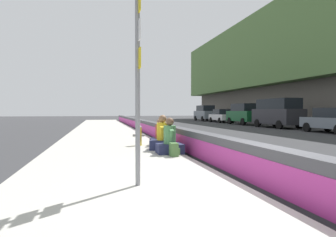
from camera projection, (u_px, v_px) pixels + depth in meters
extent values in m
plane|color=#353538|center=(267.00, 191.00, 5.43)|extent=(160.00, 160.00, 0.00)
cube|color=#B5B2A8|center=(125.00, 197.00, 4.82)|extent=(80.00, 4.40, 0.14)
cube|color=#47474C|center=(268.00, 169.00, 5.42)|extent=(76.00, 0.44, 0.85)
cube|color=#B2338C|center=(257.00, 172.00, 5.37)|extent=(74.48, 0.01, 0.54)
cylinder|color=gray|center=(138.00, 87.00, 5.29)|extent=(0.09, 0.09, 3.60)
cube|color=yellow|center=(139.00, 4.00, 5.25)|extent=(0.44, 0.02, 0.36)
cube|color=black|center=(139.00, 4.00, 5.25)|extent=(0.30, 0.01, 0.10)
cube|color=white|center=(139.00, 32.00, 5.26)|extent=(0.44, 0.02, 0.36)
cube|color=black|center=(139.00, 32.00, 5.27)|extent=(0.30, 0.01, 0.10)
cube|color=yellow|center=(139.00, 59.00, 5.28)|extent=(0.44, 0.02, 0.36)
cube|color=black|center=(139.00, 59.00, 5.28)|extent=(0.30, 0.01, 0.10)
cylinder|color=gold|center=(139.00, 136.00, 11.44)|extent=(0.24, 0.24, 0.72)
cone|color=gray|center=(139.00, 125.00, 11.42)|extent=(0.26, 0.26, 0.16)
cylinder|color=gray|center=(143.00, 135.00, 11.47)|extent=(0.10, 0.12, 0.10)
cylinder|color=gray|center=(134.00, 135.00, 11.40)|extent=(0.10, 0.12, 0.10)
cube|color=#23284C|center=(170.00, 149.00, 9.32)|extent=(0.71, 0.83, 0.31)
cylinder|color=#4C8951|center=(170.00, 135.00, 9.31)|extent=(0.39, 0.39, 0.58)
sphere|color=brown|center=(170.00, 122.00, 9.29)|extent=(0.26, 0.26, 0.26)
cylinder|color=#4C8951|center=(168.00, 136.00, 9.52)|extent=(0.30, 0.14, 0.51)
cylinder|color=#4C8951|center=(171.00, 137.00, 9.10)|extent=(0.30, 0.14, 0.51)
cube|color=#23284C|center=(163.00, 145.00, 10.27)|extent=(0.95, 1.04, 0.33)
cylinder|color=gold|center=(163.00, 131.00, 10.25)|extent=(0.42, 0.42, 0.62)
sphere|color=#8E6647|center=(163.00, 119.00, 10.24)|extent=(0.27, 0.27, 0.27)
cylinder|color=gold|center=(163.00, 133.00, 10.48)|extent=(0.34, 0.23, 0.54)
cylinder|color=gold|center=(162.00, 134.00, 10.03)|extent=(0.34, 0.23, 0.54)
cube|color=#23284C|center=(160.00, 142.00, 11.45)|extent=(0.68, 0.78, 0.28)
cylinder|color=#AD3D33|center=(160.00, 132.00, 11.44)|extent=(0.36, 0.36, 0.53)
sphere|color=#8E6647|center=(160.00, 122.00, 11.43)|extent=(0.23, 0.23, 0.23)
cylinder|color=#AD3D33|center=(159.00, 133.00, 11.63)|extent=(0.28, 0.14, 0.47)
cylinder|color=#AD3D33|center=(161.00, 133.00, 11.25)|extent=(0.28, 0.14, 0.47)
cube|color=#4C7A3D|center=(174.00, 150.00, 8.73)|extent=(0.32, 0.22, 0.40)
cube|color=#4C7A3D|center=(178.00, 151.00, 8.76)|extent=(0.22, 0.06, 0.20)
cube|color=slate|center=(333.00, 123.00, 19.57)|extent=(4.53, 1.88, 0.72)
cube|color=black|center=(334.00, 113.00, 19.45)|extent=(2.23, 1.66, 0.66)
cylinder|color=black|center=(307.00, 127.00, 20.80)|extent=(0.66, 0.23, 0.66)
cylinder|color=black|center=(328.00, 127.00, 21.17)|extent=(0.66, 0.23, 0.66)
cube|color=#28282D|center=(277.00, 116.00, 25.52)|extent=(5.15, 2.08, 1.30)
cube|color=black|center=(278.00, 104.00, 25.39)|extent=(4.14, 1.86, 0.90)
cylinder|color=black|center=(257.00, 123.00, 26.87)|extent=(0.73, 0.24, 0.72)
cylinder|color=black|center=(275.00, 123.00, 27.36)|extent=(0.73, 0.24, 0.72)
cylinder|color=black|center=(279.00, 125.00, 23.72)|extent=(0.73, 0.24, 0.72)
cylinder|color=black|center=(299.00, 125.00, 24.20)|extent=(0.73, 0.24, 0.72)
cube|color=#145128|center=(244.00, 116.00, 31.49)|extent=(4.82, 1.96, 1.10)
cube|color=black|center=(244.00, 107.00, 31.37)|extent=(3.11, 1.75, 0.80)
cylinder|color=black|center=(230.00, 121.00, 32.78)|extent=(0.76, 0.23, 0.76)
cylinder|color=black|center=(244.00, 121.00, 33.22)|extent=(0.76, 0.23, 0.76)
cylinder|color=black|center=(243.00, 122.00, 29.80)|extent=(0.76, 0.23, 0.76)
cylinder|color=black|center=(259.00, 122.00, 30.24)|extent=(0.76, 0.23, 0.76)
cube|color=silver|center=(222.00, 117.00, 37.28)|extent=(4.52, 1.84, 0.72)
cube|color=black|center=(222.00, 112.00, 37.17)|extent=(2.22, 1.64, 0.66)
cylinder|color=black|center=(211.00, 120.00, 38.50)|extent=(0.66, 0.23, 0.66)
cylinder|color=black|center=(223.00, 120.00, 38.89)|extent=(0.66, 0.23, 0.66)
cylinder|color=black|center=(220.00, 120.00, 35.70)|extent=(0.66, 0.23, 0.66)
cylinder|color=black|center=(233.00, 120.00, 36.08)|extent=(0.66, 0.23, 0.66)
cube|color=slate|center=(205.00, 115.00, 42.70)|extent=(4.81, 1.95, 1.10)
cube|color=black|center=(205.00, 108.00, 42.58)|extent=(3.11, 1.75, 0.80)
cylinder|color=black|center=(196.00, 118.00, 44.00)|extent=(0.76, 0.22, 0.76)
cylinder|color=black|center=(207.00, 118.00, 44.42)|extent=(0.76, 0.22, 0.76)
cylinder|color=black|center=(203.00, 119.00, 41.01)|extent=(0.76, 0.22, 0.76)
cylinder|color=black|center=(215.00, 119.00, 41.43)|extent=(0.76, 0.22, 0.76)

